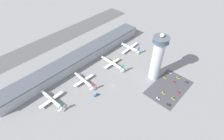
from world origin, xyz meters
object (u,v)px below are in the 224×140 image
control_tower (157,57)px  car_silver_sedan (165,77)px  airplane_gate_delta (130,48)px  service_truck_catering (115,60)px  airplane_gate_alpha (52,100)px  airplane_gate_charlie (112,63)px  car_yellow_taxi (169,105)px  service_truck_fuel (97,95)px  airplane_gate_bravo (84,80)px  car_blue_compact (178,78)px  car_black_suv (164,93)px  car_green_van (173,99)px  car_red_hatchback (178,92)px  car_maroon_suv (170,73)px  car_navy_sedan (187,82)px  car_grey_coupe (174,82)px  car_white_wagon (158,98)px

control_tower → car_silver_sedan: bearing=-53.5°
airplane_gate_delta → service_truck_catering: 38.68m
airplane_gate_alpha → airplane_gate_charlie: size_ratio=0.92×
car_yellow_taxi → airplane_gate_alpha: bearing=131.5°
car_silver_sedan → service_truck_fuel: bearing=152.5°
airplane_gate_bravo → service_truck_fuel: bearing=-98.3°
airplane_gate_alpha → car_blue_compact: (143.66, -91.83, -3.88)m
car_black_suv → car_green_van: size_ratio=1.05×
car_silver_sedan → car_red_hatchback: bearing=-114.4°
car_maroon_suv → car_silver_sedan: bearing=177.9°
car_silver_sedan → car_navy_sedan: 29.58m
car_grey_coupe → car_silver_sedan: bearing=92.6°
control_tower → car_blue_compact: bearing=-51.1°
car_white_wagon → car_red_hatchback: 29.30m
airplane_gate_charlie → car_grey_coupe: 90.73m
car_yellow_taxi → car_maroon_suv: size_ratio=0.92×
car_white_wagon → car_yellow_taxi: bearing=-88.7°
service_truck_fuel → service_truck_catering: bearing=24.2°
control_tower → car_grey_coupe: size_ratio=14.84×
car_maroon_suv → car_green_van: bearing=-145.6°
car_white_wagon → car_navy_sedan: size_ratio=1.10×
airplane_gate_bravo → airplane_gate_charlie: 52.51m
service_truck_catering → car_maroon_suv: 83.58m
car_green_van → airplane_gate_alpha: bearing=135.1°
airplane_gate_alpha → car_yellow_taxi: (93.41, -105.49, -3.80)m
airplane_gate_alpha → car_black_suv: airplane_gate_alpha is taller
airplane_gate_bravo → car_yellow_taxi: airplane_gate_bravo is taller
airplane_gate_bravo → car_yellow_taxi: 112.32m
car_yellow_taxi → airplane_gate_charlie: bearing=86.1°
car_maroon_suv → car_red_hatchback: car_maroon_suv is taller
car_red_hatchback → airplane_gate_charlie: bearing=100.9°
control_tower → airplane_gate_delta: 76.87m
airplane_gate_delta → car_white_wagon: airplane_gate_delta is taller
airplane_gate_bravo → car_maroon_suv: bearing=-37.8°
control_tower → car_blue_compact: control_tower is taller
airplane_gate_alpha → car_red_hatchback: airplane_gate_alpha is taller
airplane_gate_delta → car_navy_sedan: 104.71m
airplane_gate_delta → car_maroon_suv: bearing=-93.9°
service_truck_fuel → car_blue_compact: 116.58m
airplane_gate_delta → car_grey_coupe: bearing=-101.3°
airplane_gate_charlie → car_grey_coupe: size_ratio=9.53×
airplane_gate_charlie → service_truck_catering: size_ratio=6.69×
car_white_wagon → car_navy_sedan: bearing=-14.8°
airplane_gate_charlie → car_yellow_taxi: bearing=-93.9°
car_maroon_suv → car_grey_coupe: bearing=-134.9°
airplane_gate_charlie → car_black_suv: size_ratio=9.46×
control_tower → service_truck_catering: control_tower is taller
airplane_gate_alpha → airplane_gate_charlie: 100.41m
control_tower → car_maroon_suv: bearing=-30.4°
car_grey_coupe → car_yellow_taxi: bearing=-159.5°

